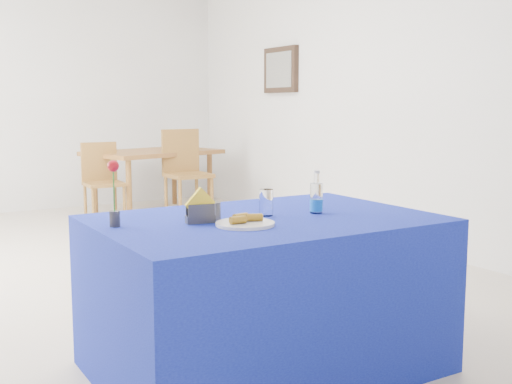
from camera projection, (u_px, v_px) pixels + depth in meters
floor at (127, 273)px, 4.99m from camera, size 7.00×7.00×0.00m
room_shell at (121, 44)px, 4.75m from camera, size 7.00×7.00×7.00m
picture_frame at (281, 70)px, 7.38m from camera, size 0.06×0.64×0.52m
picture_art at (279, 70)px, 7.37m from camera, size 0.02×0.52×0.40m
plate at (245, 224)px, 2.89m from camera, size 0.27×0.27×0.01m
drinking_glass at (266, 202)px, 3.14m from camera, size 0.07×0.07×0.13m
salt_shaker at (216, 211)px, 3.03m from camera, size 0.03×0.03×0.08m
pepper_shaker at (218, 211)px, 3.02m from camera, size 0.03×0.03×0.08m
blue_table at (265, 293)px, 3.15m from camera, size 1.60×1.10×0.76m
water_bottle at (316, 199)px, 3.22m from camera, size 0.07×0.07×0.21m
napkin_holder at (200, 213)px, 2.94m from camera, size 0.15×0.08×0.17m
rose_vase at (114, 194)px, 2.84m from camera, size 0.05×0.05×0.30m
oak_table at (153, 157)px, 7.74m from camera, size 1.69×1.31×0.76m
chair_bg_left at (102, 177)px, 7.09m from camera, size 0.41×0.41×0.89m
chair_bg_right at (185, 167)px, 7.36m from camera, size 0.46×0.46×1.02m
banana_pieces at (245, 218)px, 2.89m from camera, size 0.18×0.10×0.03m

